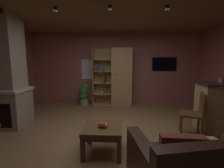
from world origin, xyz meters
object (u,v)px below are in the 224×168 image
object	(u,v)px
table_book_1	(103,125)
table_book_2	(102,124)
table_book_0	(104,125)
potted_floor_plant	(84,94)
tissue_box	(223,80)
wall_mounted_tv	(164,64)
coffee_table	(103,132)
bookshelf_cabinet	(119,77)
stone_fireplace	(5,78)
dining_chair	(196,111)

from	to	relation	value
table_book_1	table_book_2	world-z (taller)	table_book_2
table_book_0	table_book_2	bearing A→B (deg)	-112.87
table_book_2	potted_floor_plant	bearing A→B (deg)	108.93
tissue_box	table_book_1	world-z (taller)	tissue_box
table_book_0	wall_mounted_tv	xyz separation A→B (m)	(1.85, 3.16, 0.99)
coffee_table	table_book_2	xyz separation A→B (m)	(-0.01, -0.02, 0.15)
bookshelf_cabinet	table_book_0	distance (m)	3.01
table_book_2	bookshelf_cabinet	bearing A→B (deg)	85.03
table_book_0	table_book_2	distance (m)	0.09
tissue_box	table_book_0	bearing A→B (deg)	-158.79
stone_fireplace	table_book_0	world-z (taller)	stone_fireplace
tissue_box	dining_chair	size ratio (longest dim) A/B	0.13
coffee_table	table_book_1	size ratio (longest dim) A/B	4.83
tissue_box	coffee_table	world-z (taller)	tissue_box
table_book_2	wall_mounted_tv	xyz separation A→B (m)	(1.87, 3.23, 0.94)
dining_chair	coffee_table	bearing A→B (deg)	-159.74
stone_fireplace	table_book_2	distance (m)	2.69
tissue_box	table_book_2	size ratio (longest dim) A/B	1.00
dining_chair	bookshelf_cabinet	bearing A→B (deg)	124.29
table_book_0	tissue_box	bearing A→B (deg)	21.21
stone_fireplace	table_book_0	bearing A→B (deg)	-21.78
coffee_table	wall_mounted_tv	bearing A→B (deg)	59.81
stone_fireplace	tissue_box	xyz separation A→B (m)	(4.93, 0.01, -0.03)
stone_fireplace	wall_mounted_tv	size ratio (longest dim) A/B	3.03
tissue_box	potted_floor_plant	bearing A→B (deg)	152.89
bookshelf_cabinet	coffee_table	distance (m)	3.07
stone_fireplace	table_book_2	size ratio (longest dim) A/B	21.40
table_book_2	dining_chair	distance (m)	1.97
table_book_1	stone_fireplace	bearing A→B (deg)	156.66
bookshelf_cabinet	wall_mounted_tv	bearing A→B (deg)	7.44
potted_floor_plant	dining_chair	bearing A→B (deg)	-37.23
tissue_box	table_book_1	xyz separation A→B (m)	(-2.52, -1.05, -0.64)
bookshelf_cabinet	table_book_0	world-z (taller)	bookshelf_cabinet
dining_chair	potted_floor_plant	xyz separation A→B (m)	(-2.82, 2.14, -0.12)
bookshelf_cabinet	table_book_2	world-z (taller)	bookshelf_cabinet
potted_floor_plant	wall_mounted_tv	xyz separation A→B (m)	(2.85, 0.39, 1.05)
bookshelf_cabinet	dining_chair	size ratio (longest dim) A/B	2.18
dining_chair	wall_mounted_tv	distance (m)	2.70
table_book_2	potted_floor_plant	world-z (taller)	potted_floor_plant
dining_chair	table_book_2	bearing A→B (deg)	-159.27
tissue_box	dining_chair	world-z (taller)	tissue_box
dining_chair	stone_fireplace	bearing A→B (deg)	175.48
bookshelf_cabinet	wall_mounted_tv	size ratio (longest dim) A/B	2.36
table_book_1	wall_mounted_tv	bearing A→B (deg)	60.17
tissue_box	potted_floor_plant	distance (m)	4.01
stone_fireplace	table_book_1	size ratio (longest dim) A/B	19.49
tissue_box	table_book_1	distance (m)	2.80
wall_mounted_tv	table_book_1	bearing A→B (deg)	-119.83
table_book_0	potted_floor_plant	bearing A→B (deg)	109.85
stone_fireplace	table_book_2	xyz separation A→B (m)	(2.39, -1.03, -0.64)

